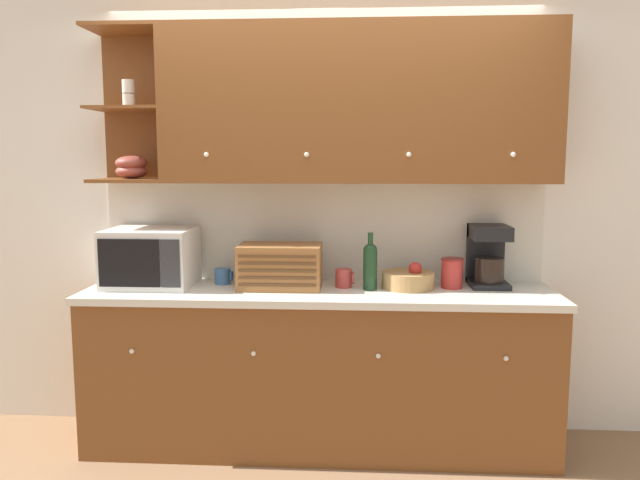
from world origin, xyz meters
name	(u,v)px	position (x,y,z in m)	size (l,w,h in m)	color
ground_plane	(322,423)	(0.00, 0.00, 0.00)	(24.00, 24.00, 0.00)	#896647
wall_back	(322,216)	(0.00, 0.03, 1.30)	(5.00, 0.06, 2.60)	white
counter_unit	(319,368)	(0.00, -0.29, 0.46)	(2.62, 0.61, 0.92)	brown
backsplash_panel	(322,231)	(0.00, -0.01, 1.21)	(2.60, 0.01, 0.59)	silver
upper_cabinets	(351,105)	(0.17, -0.17, 1.94)	(2.60, 0.36, 0.86)	brown
microwave	(151,257)	(-0.97, -0.25, 1.08)	(0.48, 0.41, 0.33)	silver
mug_blue_second	(223,276)	(-0.57, -0.18, 0.96)	(0.11, 0.09, 0.09)	#38669E
bread_box	(280,266)	(-0.22, -0.27, 1.04)	(0.46, 0.29, 0.25)	#996033
mug	(344,278)	(0.14, -0.23, 0.97)	(0.11, 0.09, 0.10)	#B73D38
wine_bottle	(370,264)	(0.28, -0.28, 1.06)	(0.08, 0.08, 0.32)	#19381E
fruit_basket	(408,279)	(0.50, -0.23, 0.97)	(0.30, 0.30, 0.15)	#A87F4C
storage_canister	(452,273)	(0.75, -0.21, 1.00)	(0.13, 0.13, 0.17)	#B22D28
coffee_maker	(488,255)	(0.96, -0.13, 1.10)	(0.21, 0.27, 0.35)	black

